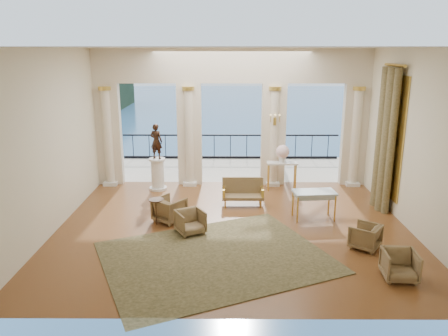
{
  "coord_description": "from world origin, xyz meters",
  "views": [
    {
      "loc": [
        -0.16,
        -10.52,
        4.46
      ],
      "look_at": [
        -0.23,
        0.6,
        1.43
      ],
      "focal_mm": 35.0,
      "sensor_mm": 36.0,
      "label": 1
    }
  ],
  "objects_px": {
    "armchair_b": "(400,264)",
    "armchair_c": "(365,235)",
    "armchair_a": "(190,221)",
    "settee": "(243,192)",
    "console_table": "(282,167)",
    "game_table": "(314,194)",
    "armchair_d": "(170,208)",
    "pedestal": "(158,175)",
    "side_table": "(157,203)",
    "statue": "(156,141)"
  },
  "relations": [
    {
      "from": "armchair_b",
      "to": "game_table",
      "type": "distance_m",
      "value": 3.46
    },
    {
      "from": "armchair_c",
      "to": "console_table",
      "type": "bearing_deg",
      "value": -125.39
    },
    {
      "from": "settee",
      "to": "pedestal",
      "type": "height_order",
      "value": "pedestal"
    },
    {
      "from": "console_table",
      "to": "side_table",
      "type": "bearing_deg",
      "value": -140.26
    },
    {
      "from": "console_table",
      "to": "side_table",
      "type": "height_order",
      "value": "console_table"
    },
    {
      "from": "armchair_b",
      "to": "pedestal",
      "type": "height_order",
      "value": "pedestal"
    },
    {
      "from": "pedestal",
      "to": "game_table",
      "type": "bearing_deg",
      "value": -28.61
    },
    {
      "from": "armchair_c",
      "to": "game_table",
      "type": "xyz_separation_m",
      "value": [
        -0.84,
        1.84,
        0.37
      ]
    },
    {
      "from": "settee",
      "to": "statue",
      "type": "relative_size",
      "value": 1.07
    },
    {
      "from": "armchair_a",
      "to": "settee",
      "type": "bearing_deg",
      "value": 27.9
    },
    {
      "from": "armchair_c",
      "to": "statue",
      "type": "relative_size",
      "value": 0.56
    },
    {
      "from": "armchair_c",
      "to": "game_table",
      "type": "distance_m",
      "value": 2.06
    },
    {
      "from": "pedestal",
      "to": "statue",
      "type": "height_order",
      "value": "statue"
    },
    {
      "from": "armchair_d",
      "to": "settee",
      "type": "bearing_deg",
      "value": -109.82
    },
    {
      "from": "armchair_a",
      "to": "console_table",
      "type": "relative_size",
      "value": 0.66
    },
    {
      "from": "armchair_d",
      "to": "console_table",
      "type": "height_order",
      "value": "console_table"
    },
    {
      "from": "settee",
      "to": "pedestal",
      "type": "xyz_separation_m",
      "value": [
        -2.73,
        1.44,
        0.11
      ]
    },
    {
      "from": "armchair_b",
      "to": "settee",
      "type": "distance_m",
      "value": 5.27
    },
    {
      "from": "armchair_c",
      "to": "settee",
      "type": "bearing_deg",
      "value": -100.33
    },
    {
      "from": "armchair_d",
      "to": "settee",
      "type": "xyz_separation_m",
      "value": [
        2.0,
        1.31,
        0.03
      ]
    },
    {
      "from": "game_table",
      "to": "statue",
      "type": "distance_m",
      "value": 5.34
    },
    {
      "from": "pedestal",
      "to": "console_table",
      "type": "distance_m",
      "value": 4.06
    },
    {
      "from": "armchair_a",
      "to": "pedestal",
      "type": "xyz_separation_m",
      "value": [
        -1.35,
        3.53,
        0.18
      ]
    },
    {
      "from": "settee",
      "to": "armchair_a",
      "type": "bearing_deg",
      "value": -123.64
    },
    {
      "from": "armchair_a",
      "to": "side_table",
      "type": "relative_size",
      "value": 0.99
    },
    {
      "from": "statue",
      "to": "console_table",
      "type": "relative_size",
      "value": 1.15
    },
    {
      "from": "game_table",
      "to": "pedestal",
      "type": "distance_m",
      "value": 5.27
    },
    {
      "from": "pedestal",
      "to": "statue",
      "type": "distance_m",
      "value": 1.11
    },
    {
      "from": "armchair_a",
      "to": "armchair_d",
      "type": "height_order",
      "value": "armchair_d"
    },
    {
      "from": "armchair_c",
      "to": "side_table",
      "type": "height_order",
      "value": "side_table"
    },
    {
      "from": "armchair_b",
      "to": "console_table",
      "type": "xyz_separation_m",
      "value": [
        -1.66,
        5.76,
        0.44
      ]
    },
    {
      "from": "armchair_b",
      "to": "armchair_d",
      "type": "bearing_deg",
      "value": 152.94
    },
    {
      "from": "pedestal",
      "to": "armchair_d",
      "type": "bearing_deg",
      "value": -75.02
    },
    {
      "from": "armchair_b",
      "to": "armchair_c",
      "type": "relative_size",
      "value": 1.04
    },
    {
      "from": "armchair_a",
      "to": "armchair_c",
      "type": "height_order",
      "value": "armchair_a"
    },
    {
      "from": "armchair_a",
      "to": "game_table",
      "type": "height_order",
      "value": "game_table"
    },
    {
      "from": "armchair_d",
      "to": "console_table",
      "type": "xyz_separation_m",
      "value": [
        3.32,
        2.73,
        0.41
      ]
    },
    {
      "from": "settee",
      "to": "statue",
      "type": "bearing_deg",
      "value": 152.0
    },
    {
      "from": "armchair_b",
      "to": "side_table",
      "type": "xyz_separation_m",
      "value": [
        -5.3,
        2.91,
        0.23
      ]
    },
    {
      "from": "armchair_c",
      "to": "pedestal",
      "type": "distance_m",
      "value": 6.99
    },
    {
      "from": "settee",
      "to": "console_table",
      "type": "relative_size",
      "value": 1.22
    },
    {
      "from": "side_table",
      "to": "console_table",
      "type": "bearing_deg",
      "value": 38.06
    },
    {
      "from": "settee",
      "to": "pedestal",
      "type": "bearing_deg",
      "value": 152.0
    },
    {
      "from": "armchair_a",
      "to": "armchair_b",
      "type": "distance_m",
      "value": 4.91
    },
    {
      "from": "armchair_b",
      "to": "armchair_c",
      "type": "bearing_deg",
      "value": 104.47
    },
    {
      "from": "armchair_b",
      "to": "armchair_d",
      "type": "relative_size",
      "value": 0.91
    },
    {
      "from": "armchair_b",
      "to": "game_table",
      "type": "bearing_deg",
      "value": 112.85
    },
    {
      "from": "armchair_a",
      "to": "side_table",
      "type": "bearing_deg",
      "value": 115.93
    },
    {
      "from": "game_table",
      "to": "pedestal",
      "type": "relative_size",
      "value": 1.13
    },
    {
      "from": "armchair_a",
      "to": "armchair_c",
      "type": "distance_m",
      "value": 4.19
    }
  ]
}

